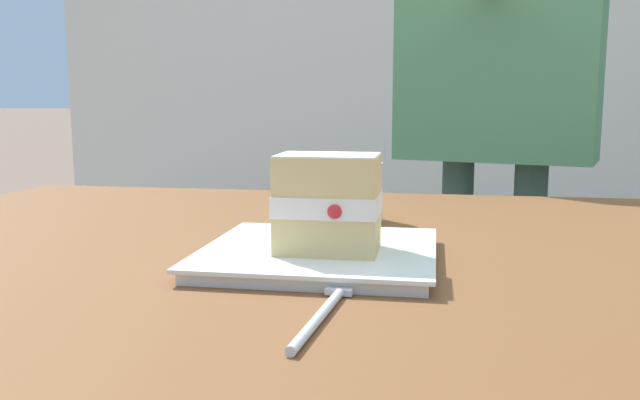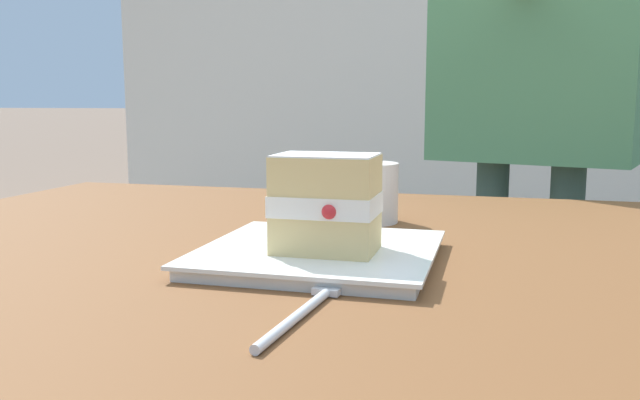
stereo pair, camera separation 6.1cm
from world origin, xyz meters
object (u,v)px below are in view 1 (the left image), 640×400
patio_table (364,324)px  diner_person (499,45)px  dessert_plate (320,254)px  coffee_cup (353,191)px  cake_slice (328,203)px  dessert_fork (327,308)px

patio_table → diner_person: bearing=74.1°
patio_table → dessert_plate: dessert_plate is taller
dessert_plate → coffee_cup: coffee_cup is taller
patio_table → coffee_cup: (-0.03, 0.16, 0.14)m
dessert_plate → cake_slice: size_ratio=2.33×
patio_table → diner_person: diner_person is taller
diner_person → cake_slice: bearing=-105.8°
dessert_fork → diner_person: diner_person is taller
dessert_plate → dessert_fork: size_ratio=1.41×
dessert_plate → dessert_fork: bearing=-78.2°
dessert_plate → coffee_cup: size_ratio=2.87×
diner_person → dessert_fork: bearing=-102.2°
cake_slice → diner_person: diner_person is taller
dessert_fork → coffee_cup: (-0.03, 0.41, 0.04)m
cake_slice → coffee_cup: 0.26m
patio_table → diner_person: size_ratio=0.92×
patio_table → dessert_plate: 0.14m
patio_table → cake_slice: 0.19m
dessert_plate → coffee_cup: 0.24m
coffee_cup → dessert_plate: bearing=-91.1°
dessert_fork → coffee_cup: bearing=94.2°
dessert_plate → diner_person: 0.88m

